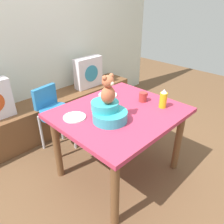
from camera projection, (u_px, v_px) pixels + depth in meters
name	position (u px, v px, depth m)	size (l,w,h in m)	color
ground_plane	(118.00, 170.00, 2.38)	(8.00, 8.00, 0.00)	brown
back_wall	(31.00, 31.00, 2.69)	(4.40, 0.10, 2.60)	silver
window_bench	(54.00, 113.00, 3.04)	(2.60, 0.44, 0.46)	brown
pillow_floral_right	(88.00, 72.00, 3.21)	(0.44, 0.15, 0.44)	silver
dining_table	(119.00, 121.00, 2.08)	(1.13, 0.98, 0.74)	#B73351
highchair	(54.00, 111.00, 2.48)	(0.37, 0.49, 0.79)	#2672B2
infant_seat_teal	(108.00, 112.00, 1.85)	(0.30, 0.33, 0.16)	#32A8B4
teddy_bear	(108.00, 90.00, 1.75)	(0.13, 0.12, 0.25)	#B6613F
ketchup_bottle	(163.00, 99.00, 2.05)	(0.07, 0.07, 0.18)	gold
coffee_mug	(143.00, 97.00, 2.19)	(0.12, 0.08, 0.09)	#9E332D
dinner_plate_near	(75.00, 117.00, 1.91)	(0.20, 0.20, 0.01)	white
dinner_plate_far	(108.00, 95.00, 2.33)	(0.20, 0.20, 0.01)	white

